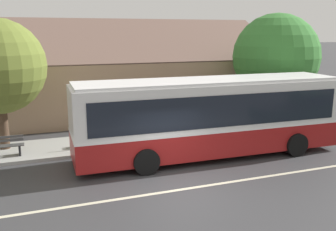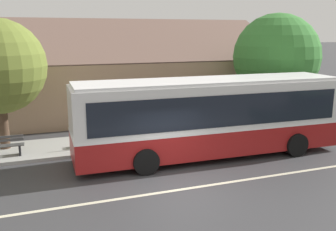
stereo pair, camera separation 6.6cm
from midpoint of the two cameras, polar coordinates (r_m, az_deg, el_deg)
ground_plane at (r=12.87m, az=1.86°, el=-11.23°), size 300.00×300.00×0.00m
sidewalk_far at (r=18.22m, az=-5.25°, el=-3.80°), size 60.00×3.00×0.15m
lane_divider_stripe at (r=12.87m, az=1.86°, el=-11.21°), size 60.00×0.16×0.01m
community_building at (r=25.62m, az=-16.33°, el=4.65°), size 27.65×10.44×7.12m
transit_bus at (r=15.82m, az=6.30°, el=0.01°), size 11.52×2.96×3.31m
bench_by_building at (r=16.89m, az=-24.37°, el=-4.44°), size 1.88×0.51×0.94m
bench_down_street at (r=17.25m, az=-10.91°, el=-3.20°), size 1.75×0.51×0.94m
street_tree_primary at (r=22.01m, az=16.02°, el=8.57°), size 4.80×4.80×6.25m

